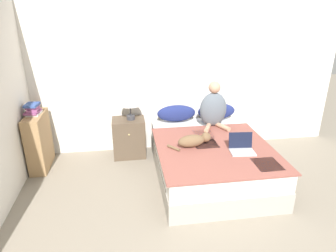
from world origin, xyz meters
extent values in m
cube|color=silver|center=(0.00, 3.14, 1.27)|extent=(5.51, 0.05, 2.55)
cube|color=#9E998E|center=(0.34, 2.08, 0.14)|extent=(1.49, 1.99, 0.27)
cube|color=silver|center=(0.34, 2.08, 0.39)|extent=(1.46, 1.96, 0.24)
cube|color=brown|center=(0.34, 1.88, 0.52)|extent=(1.53, 1.59, 0.02)
cube|color=#3D4784|center=(0.30, 2.36, 0.53)|extent=(0.27, 0.28, 0.01)
cube|color=#3D4784|center=(0.25, 2.05, 0.53)|extent=(0.33, 0.34, 0.01)
cube|color=#3D4784|center=(0.83, 1.37, 0.53)|extent=(0.30, 0.33, 0.01)
ellipsoid|color=navy|center=(0.00, 2.94, 0.67)|extent=(0.63, 0.22, 0.27)
ellipsoid|color=navy|center=(0.67, 2.94, 0.67)|extent=(0.63, 0.22, 0.27)
ellipsoid|color=slate|center=(0.53, 2.66, 0.80)|extent=(0.42, 0.23, 0.54)
sphere|color=tan|center=(0.53, 2.66, 1.15)|extent=(0.18, 0.18, 0.18)
cylinder|color=tan|center=(0.41, 2.51, 0.57)|extent=(0.19, 0.30, 0.07)
cylinder|color=tan|center=(0.64, 2.51, 0.57)|extent=(0.19, 0.30, 0.07)
ellipsoid|color=brown|center=(0.03, 1.97, 0.61)|extent=(0.40, 0.22, 0.17)
sphere|color=brown|center=(0.24, 2.00, 0.64)|extent=(0.13, 0.13, 0.13)
cone|color=brown|center=(0.23, 2.04, 0.69)|extent=(0.06, 0.06, 0.06)
cone|color=brown|center=(0.25, 1.97, 0.69)|extent=(0.06, 0.06, 0.06)
cylinder|color=brown|center=(-0.21, 1.93, 0.55)|extent=(0.16, 0.18, 0.04)
cube|color=#B7B7BC|center=(0.64, 1.69, 0.54)|extent=(0.33, 0.24, 0.02)
cube|color=black|center=(0.66, 1.82, 0.65)|extent=(0.31, 0.08, 0.21)
cube|color=brown|center=(-0.78, 2.87, 0.31)|extent=(0.51, 0.38, 0.63)
sphere|color=tan|center=(-0.78, 2.67, 0.45)|extent=(0.03, 0.03, 0.03)
cylinder|color=#38383D|center=(-0.74, 2.87, 0.66)|extent=(0.13, 0.13, 0.07)
cylinder|color=#38383D|center=(-0.74, 2.87, 0.78)|extent=(0.02, 0.02, 0.17)
cone|color=white|center=(-0.74, 2.87, 0.96)|extent=(0.33, 0.33, 0.20)
cube|color=#99754C|center=(-2.11, 2.70, 0.42)|extent=(0.23, 0.64, 0.84)
cube|color=beige|center=(-2.10, 2.70, 0.86)|extent=(0.19, 0.23, 0.03)
cube|color=#844270|center=(-2.12, 2.69, 0.88)|extent=(0.21, 0.26, 0.03)
cube|color=#844270|center=(-2.10, 2.69, 0.92)|extent=(0.15, 0.22, 0.04)
cube|color=#844270|center=(-2.11, 2.71, 0.96)|extent=(0.16, 0.20, 0.03)
cube|color=#334C8E|center=(-2.11, 2.69, 0.99)|extent=(0.20, 0.23, 0.03)
camera|label=1|loc=(-0.81, -1.55, 2.30)|focal=32.00mm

